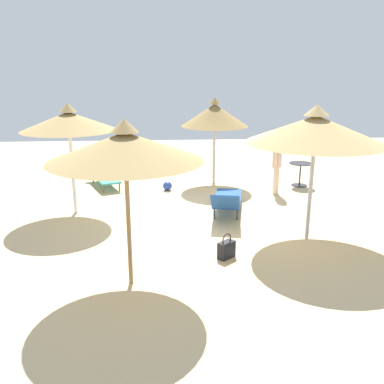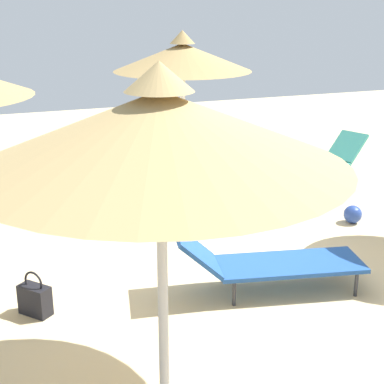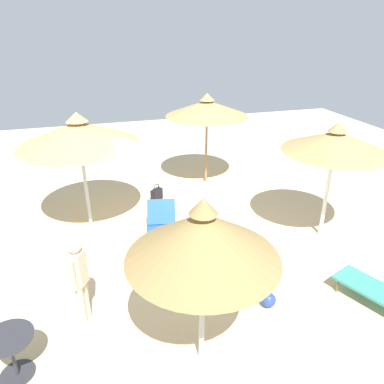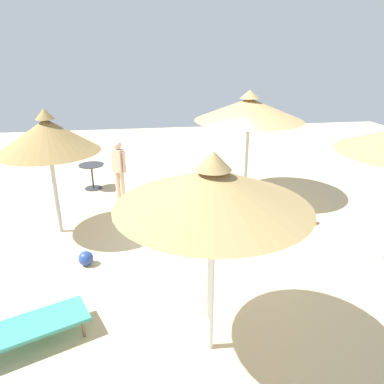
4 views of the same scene
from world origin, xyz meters
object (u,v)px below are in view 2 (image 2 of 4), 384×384
parasol_umbrella_front (160,129)px  beach_ball (353,214)px  parasol_umbrella_near_right (182,57)px  lounge_chair_near_left (265,261)px  handbag (35,299)px  lounge_chair_edge (325,162)px

parasol_umbrella_front → beach_ball: parasol_umbrella_front is taller
parasol_umbrella_near_right → lounge_chair_near_left: 4.39m
lounge_chair_near_left → handbag: lounge_chair_near_left is taller
beach_ball → parasol_umbrella_near_right: bearing=-141.4°
lounge_chair_edge → parasol_umbrella_near_right: bearing=-97.2°
parasol_umbrella_front → parasol_umbrella_near_right: parasol_umbrella_front is taller
parasol_umbrella_near_right → lounge_chair_edge: parasol_umbrella_near_right is taller
lounge_chair_edge → handbag: (3.16, -5.70, -0.18)m
parasol_umbrella_near_right → beach_ball: bearing=38.6°
lounge_chair_edge → beach_ball: bearing=-21.3°
lounge_chair_edge → handbag: bearing=-61.0°
parasol_umbrella_near_right → beach_ball: size_ratio=9.97×
handbag → lounge_chair_edge: bearing=119.0°
parasol_umbrella_front → beach_ball: bearing=126.8°
parasol_umbrella_near_right → lounge_chair_near_left: bearing=-5.4°
parasol_umbrella_near_right → beach_ball: parasol_umbrella_near_right is taller
parasol_umbrella_front → parasol_umbrella_near_right: size_ratio=1.03×
lounge_chair_near_left → parasol_umbrella_near_right: bearing=174.6°
parasol_umbrella_near_right → lounge_chair_near_left: (3.90, -0.37, -1.97)m
parasol_umbrella_front → lounge_chair_edge: 7.30m
lounge_chair_near_left → handbag: (-0.40, -2.61, -0.20)m
lounge_chair_near_left → beach_ball: 2.75m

